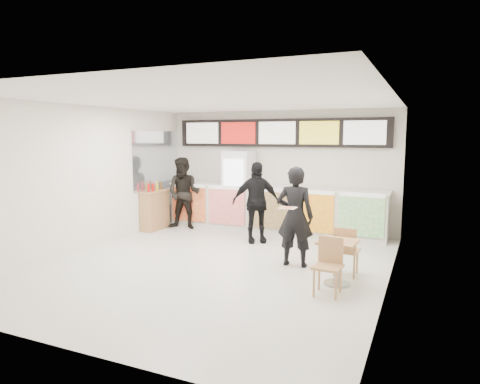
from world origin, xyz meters
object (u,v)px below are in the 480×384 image
Objects in this scene: service_counter at (273,209)px; drinks_fridge at (239,190)px; cafe_table at (338,254)px; customer_mid at (256,202)px; customer_main at (295,216)px; customer_left at (184,193)px; condiment_ledge at (155,210)px.

drinks_fridge is (-0.93, 0.02, 0.43)m from service_counter.
service_counter is 3.94m from cafe_table.
drinks_fridge is 1.53m from customer_mid.
customer_main is at bearing -48.52° from drinks_fridge.
service_counter reaches higher than cafe_table.
customer_main is at bearing 147.72° from cafe_table.
drinks_fridge is 1.09× the size of customer_main.
condiment_ledge is at bearing -157.18° from customer_left.
customer_main reaches higher than service_counter.
service_counter is at bearing 129.58° from cafe_table.
customer_mid is 2.87m from condiment_ledge.
customer_left is 5.17m from cafe_table.
drinks_fridge reaches higher than cafe_table.
customer_mid is at bearing -23.83° from customer_left.
drinks_fridge is at bearing -52.39° from customer_main.
service_counter is 3.00m from condiment_ledge.
customer_mid reaches higher than cafe_table.
drinks_fridge reaches higher than service_counter.
customer_left is (-1.26, -0.63, -0.08)m from drinks_fridge.
cafe_table is at bearing -40.02° from customer_left.
customer_main is at bearing -20.29° from condiment_ledge.
customer_mid is 1.53× the size of condiment_ledge.
condiment_ledge is (-1.89, -1.03, -0.50)m from drinks_fridge.
customer_main reaches higher than cafe_table.
customer_left reaches higher than cafe_table.
customer_mid is at bearing -49.97° from customer_main.
customer_mid reaches higher than service_counter.
condiment_ledge is at bearing -24.16° from customer_main.
customer_mid is 1.21× the size of cafe_table.
condiment_ledge is (-2.84, 0.17, -0.40)m from customer_mid.
customer_mid is (2.21, -0.57, -0.01)m from customer_left.
service_counter is at bearing 6.22° from customer_left.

